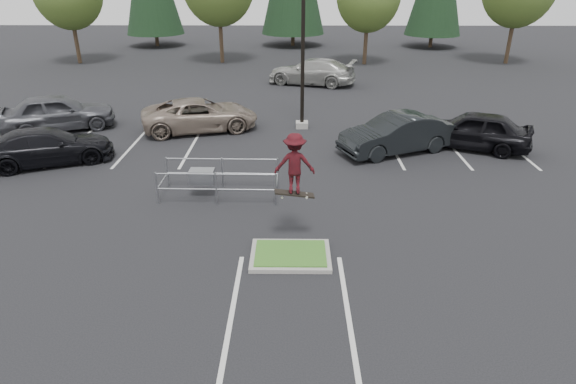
{
  "coord_description": "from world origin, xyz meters",
  "views": [
    {
      "loc": [
        0.05,
        -11.31,
        7.27
      ],
      "look_at": [
        -0.09,
        1.5,
        1.3
      ],
      "focal_mm": 30.0,
      "sensor_mm": 36.0,
      "label": 1
    }
  ],
  "objects_px": {
    "car_l_tan": "(199,115)",
    "car_l_black": "(45,146)",
    "light_pole": "(303,33)",
    "cart_corral": "(206,176)",
    "skateboarder": "(295,164)",
    "car_r_black": "(474,130)",
    "car_l_grey": "(57,112)",
    "car_r_charc": "(396,134)",
    "car_far_silver": "(313,72)"
  },
  "relations": [
    {
      "from": "light_pole",
      "to": "car_l_tan",
      "type": "height_order",
      "value": "light_pole"
    },
    {
      "from": "car_far_silver",
      "to": "car_l_black",
      "type": "bearing_deg",
      "value": -19.92
    },
    {
      "from": "car_l_grey",
      "to": "car_r_black",
      "type": "xyz_separation_m",
      "value": [
        19.5,
        -2.45,
        -0.06
      ]
    },
    {
      "from": "car_l_grey",
      "to": "car_r_charc",
      "type": "bearing_deg",
      "value": -123.16
    },
    {
      "from": "car_l_tan",
      "to": "car_far_silver",
      "type": "relative_size",
      "value": 0.94
    },
    {
      "from": "car_r_black",
      "to": "skateboarder",
      "type": "bearing_deg",
      "value": -21.26
    },
    {
      "from": "car_far_silver",
      "to": "light_pole",
      "type": "bearing_deg",
      "value": 12.17
    },
    {
      "from": "cart_corral",
      "to": "car_r_charc",
      "type": "bearing_deg",
      "value": 31.89
    },
    {
      "from": "light_pole",
      "to": "cart_corral",
      "type": "height_order",
      "value": "light_pole"
    },
    {
      "from": "car_l_grey",
      "to": "car_r_black",
      "type": "height_order",
      "value": "car_l_grey"
    },
    {
      "from": "cart_corral",
      "to": "car_l_grey",
      "type": "relative_size",
      "value": 0.78
    },
    {
      "from": "car_l_tan",
      "to": "car_r_black",
      "type": "distance_m",
      "value": 12.78
    },
    {
      "from": "car_r_black",
      "to": "car_l_grey",
      "type": "bearing_deg",
      "value": -73.97
    },
    {
      "from": "car_r_charc",
      "to": "skateboarder",
      "type": "bearing_deg",
      "value": -54.07
    },
    {
      "from": "skateboarder",
      "to": "car_r_black",
      "type": "bearing_deg",
      "value": -134.73
    },
    {
      "from": "car_l_tan",
      "to": "car_l_grey",
      "type": "xyz_separation_m",
      "value": [
        -6.96,
        0.0,
        0.12
      ]
    },
    {
      "from": "car_l_grey",
      "to": "car_r_black",
      "type": "bearing_deg",
      "value": -119.65
    },
    {
      "from": "skateboarder",
      "to": "car_r_black",
      "type": "relative_size",
      "value": 0.39
    },
    {
      "from": "car_r_charc",
      "to": "car_far_silver",
      "type": "relative_size",
      "value": 0.84
    },
    {
      "from": "skateboarder",
      "to": "car_r_black",
      "type": "distance_m",
      "value": 11.39
    },
    {
      "from": "car_r_charc",
      "to": "car_far_silver",
      "type": "height_order",
      "value": "car_far_silver"
    },
    {
      "from": "car_l_black",
      "to": "car_r_black",
      "type": "relative_size",
      "value": 1.03
    },
    {
      "from": "car_l_grey",
      "to": "cart_corral",
      "type": "bearing_deg",
      "value": -153.76
    },
    {
      "from": "light_pole",
      "to": "car_l_grey",
      "type": "height_order",
      "value": "light_pole"
    },
    {
      "from": "cart_corral",
      "to": "car_r_black",
      "type": "distance_m",
      "value": 12.07
    },
    {
      "from": "car_l_tan",
      "to": "car_l_black",
      "type": "relative_size",
      "value": 1.11
    },
    {
      "from": "car_l_black",
      "to": "skateboarder",
      "type": "bearing_deg",
      "value": -143.77
    },
    {
      "from": "light_pole",
      "to": "car_r_black",
      "type": "bearing_deg",
      "value": -21.44
    },
    {
      "from": "car_l_tan",
      "to": "cart_corral",
      "type": "bearing_deg",
      "value": 176.3
    },
    {
      "from": "skateboarder",
      "to": "car_r_black",
      "type": "xyz_separation_m",
      "value": [
        7.9,
        8.05,
        -1.55
      ]
    },
    {
      "from": "car_r_black",
      "to": "light_pole",
      "type": "bearing_deg",
      "value": -88.26
    },
    {
      "from": "skateboarder",
      "to": "car_l_grey",
      "type": "bearing_deg",
      "value": -42.44
    },
    {
      "from": "light_pole",
      "to": "skateboarder",
      "type": "xyz_separation_m",
      "value": [
        -0.4,
        -11.0,
        -2.17
      ]
    },
    {
      "from": "light_pole",
      "to": "car_l_tan",
      "type": "distance_m",
      "value": 6.33
    },
    {
      "from": "light_pole",
      "to": "car_l_black",
      "type": "distance_m",
      "value": 12.24
    },
    {
      "from": "car_far_silver",
      "to": "car_r_charc",
      "type": "bearing_deg",
      "value": 30.23
    },
    {
      "from": "car_r_charc",
      "to": "car_r_black",
      "type": "height_order",
      "value": "car_r_black"
    },
    {
      "from": "light_pole",
      "to": "cart_corral",
      "type": "bearing_deg",
      "value": -113.4
    },
    {
      "from": "light_pole",
      "to": "car_r_black",
      "type": "xyz_separation_m",
      "value": [
        7.5,
        -2.95,
        -3.73
      ]
    },
    {
      "from": "skateboarder",
      "to": "car_r_charc",
      "type": "bearing_deg",
      "value": -120.72
    },
    {
      "from": "car_l_tan",
      "to": "car_far_silver",
      "type": "distance_m",
      "value": 12.07
    },
    {
      "from": "skateboarder",
      "to": "car_far_silver",
      "type": "relative_size",
      "value": 0.32
    },
    {
      "from": "cart_corral",
      "to": "skateboarder",
      "type": "xyz_separation_m",
      "value": [
        3.06,
        -3.01,
        1.66
      ]
    },
    {
      "from": "car_l_tan",
      "to": "car_l_black",
      "type": "bearing_deg",
      "value": 113.87
    },
    {
      "from": "skateboarder",
      "to": "car_r_black",
      "type": "height_order",
      "value": "skateboarder"
    },
    {
      "from": "car_l_black",
      "to": "car_r_black",
      "type": "distance_m",
      "value": 18.12
    },
    {
      "from": "skateboarder",
      "to": "car_r_charc",
      "type": "height_order",
      "value": "skateboarder"
    },
    {
      "from": "skateboarder",
      "to": "car_l_tan",
      "type": "bearing_deg",
      "value": -66.43
    },
    {
      "from": "skateboarder",
      "to": "car_l_grey",
      "type": "relative_size",
      "value": 0.36
    },
    {
      "from": "light_pole",
      "to": "car_l_black",
      "type": "height_order",
      "value": "light_pole"
    }
  ]
}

